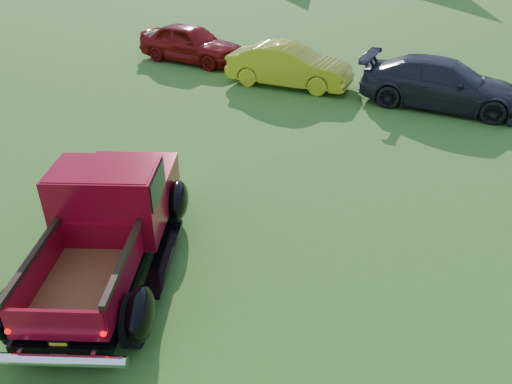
# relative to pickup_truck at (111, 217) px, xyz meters

# --- Properties ---
(ground) EXTENTS (120.00, 120.00, 0.00)m
(ground) POSITION_rel_pickup_truck_xyz_m (1.57, 1.01, -0.78)
(ground) COLOR #365F1B
(ground) RESTS_ON ground
(pickup_truck) EXTENTS (3.47, 4.71, 1.65)m
(pickup_truck) POSITION_rel_pickup_truck_xyz_m (0.00, 0.00, 0.00)
(pickup_truck) COLOR black
(pickup_truck) RESTS_ON ground
(show_car_red) EXTENTS (3.95, 1.79, 1.32)m
(show_car_red) POSITION_rel_pickup_truck_xyz_m (-5.21, 10.26, -0.12)
(show_car_red) COLOR maroon
(show_car_red) RESTS_ON ground
(show_car_yellow) EXTENTS (3.93, 1.60, 1.27)m
(show_car_yellow) POSITION_rel_pickup_truck_xyz_m (-0.97, 9.32, -0.15)
(show_car_yellow) COLOR #B3AA17
(show_car_yellow) RESTS_ON ground
(show_car_grey) EXTENTS (4.55, 1.90, 1.31)m
(show_car_grey) POSITION_rel_pickup_truck_xyz_m (3.57, 9.55, -0.13)
(show_car_grey) COLOR black
(show_car_grey) RESTS_ON ground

